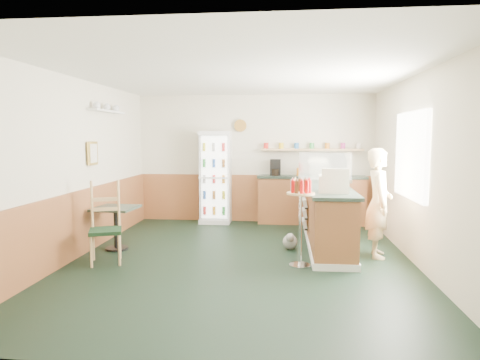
# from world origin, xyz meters

# --- Properties ---
(ground) EXTENTS (6.00, 6.00, 0.00)m
(ground) POSITION_xyz_m (0.00, 0.00, 0.00)
(ground) COLOR black
(ground) RESTS_ON ground
(room_envelope) EXTENTS (5.04, 6.02, 2.72)m
(room_envelope) POSITION_xyz_m (-0.23, 0.73, 1.52)
(room_envelope) COLOR beige
(room_envelope) RESTS_ON ground
(service_counter) EXTENTS (0.68, 3.01, 1.01)m
(service_counter) POSITION_xyz_m (1.35, 1.07, 0.46)
(service_counter) COLOR #94572F
(service_counter) RESTS_ON ground
(back_counter) EXTENTS (2.24, 0.42, 1.69)m
(back_counter) POSITION_xyz_m (1.19, 2.80, 0.55)
(back_counter) COLOR #94572F
(back_counter) RESTS_ON ground
(drinks_fridge) EXTENTS (0.64, 0.54, 1.93)m
(drinks_fridge) POSITION_xyz_m (-0.81, 2.74, 0.97)
(drinks_fridge) COLOR silver
(drinks_fridge) RESTS_ON ground
(display_case) EXTENTS (0.92, 0.48, 0.52)m
(display_case) POSITION_xyz_m (1.35, 1.61, 1.27)
(display_case) COLOR silver
(display_case) RESTS_ON service_counter
(cash_register) EXTENTS (0.46, 0.48, 0.25)m
(cash_register) POSITION_xyz_m (1.35, 0.18, 1.13)
(cash_register) COLOR beige
(cash_register) RESTS_ON service_counter
(shopkeeper) EXTENTS (0.44, 0.58, 1.65)m
(shopkeeper) POSITION_xyz_m (2.05, 0.41, 0.82)
(shopkeeper) COLOR tan
(shopkeeper) RESTS_ON ground
(condiment_stand) EXTENTS (0.39, 0.39, 1.22)m
(condiment_stand) POSITION_xyz_m (0.86, -0.20, 0.84)
(condiment_stand) COLOR silver
(condiment_stand) RESTS_ON ground
(newspaper_rack) EXTENTS (0.09, 0.44, 0.52)m
(newspaper_rack) POSITION_xyz_m (0.99, 1.28, 0.49)
(newspaper_rack) COLOR black
(newspaper_rack) RESTS_ON ground
(cafe_table) EXTENTS (0.68, 0.68, 0.70)m
(cafe_table) POSITION_xyz_m (-2.05, 0.39, 0.49)
(cafe_table) COLOR black
(cafe_table) RESTS_ON ground
(cafe_chair) EXTENTS (0.57, 0.57, 1.18)m
(cafe_chair) POSITION_xyz_m (-1.91, -0.24, 0.62)
(cafe_chair) COLOR black
(cafe_chair) RESTS_ON ground
(dog_doorstop) EXTENTS (0.24, 0.31, 0.29)m
(dog_doorstop) POSITION_xyz_m (0.74, 0.69, 0.13)
(dog_doorstop) COLOR #989893
(dog_doorstop) RESTS_ON ground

